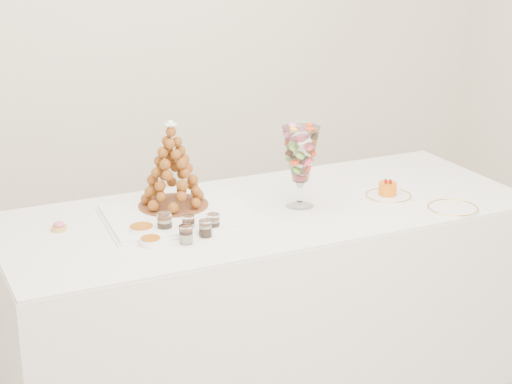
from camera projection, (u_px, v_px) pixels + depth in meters
name	position (u px, v px, depth m)	size (l,w,h in m)	color
buffet_table	(267.00, 300.00, 3.68)	(2.25, 0.99, 0.84)	white
lace_tray	(180.00, 215.00, 3.45)	(0.58, 0.43, 0.02)	white
macaron_vase	(301.00, 155.00, 3.51)	(0.16, 0.16, 0.34)	white
cake_plate	(388.00, 196.00, 3.68)	(0.20, 0.20, 0.01)	white
spare_plate	(453.00, 209.00, 3.53)	(0.21, 0.21, 0.01)	white
pink_tart	(59.00, 227.00, 3.31)	(0.06, 0.06, 0.04)	tan
verrine_a	(165.00, 223.00, 3.29)	(0.06, 0.06, 0.08)	white
verrine_b	(188.00, 224.00, 3.29)	(0.05, 0.05, 0.07)	white
verrine_c	(213.00, 222.00, 3.30)	(0.05, 0.05, 0.07)	white
verrine_d	(186.00, 234.00, 3.18)	(0.05, 0.05, 0.07)	white
verrine_e	(205.00, 228.00, 3.24)	(0.05, 0.05, 0.07)	white
ramekin_back	(142.00, 230.00, 3.27)	(0.10, 0.10, 0.03)	white
ramekin_front	(151.00, 242.00, 3.17)	(0.08, 0.08, 0.03)	white
croquembouche	(172.00, 165.00, 3.47)	(0.30, 0.30, 0.36)	brown
mousse_cake	(388.00, 189.00, 3.68)	(0.08, 0.08, 0.07)	orange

